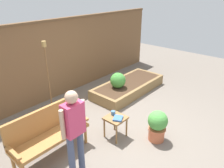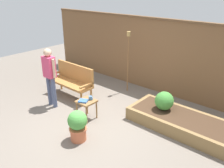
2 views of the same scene
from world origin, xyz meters
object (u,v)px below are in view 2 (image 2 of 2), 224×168
at_px(book_on_table, 83,101).
at_px(shrub_near_bench, 164,101).
at_px(potted_boxwood, 78,125).
at_px(cup_on_table, 91,98).
at_px(tiki_torch, 128,52).
at_px(garden_bench, 72,78).
at_px(side_table, 87,104).
at_px(person_by_bench, 50,73).

height_order(book_on_table, shrub_near_bench, shrub_near_bench).
distance_m(book_on_table, potted_boxwood, 0.81).
bearing_deg(cup_on_table, tiki_torch, 99.14).
height_order(garden_bench, tiki_torch, tiki_torch).
xyz_separation_m(cup_on_table, potted_boxwood, (0.44, -0.80, -0.16)).
relative_size(side_table, tiki_torch, 0.27).
bearing_deg(side_table, person_by_bench, -173.00).
bearing_deg(garden_bench, shrub_near_bench, 11.14).
relative_size(potted_boxwood, person_by_bench, 0.43).
xyz_separation_m(garden_bench, shrub_near_bench, (2.63, 0.52, -0.03)).
bearing_deg(potted_boxwood, person_by_bench, 161.27).
bearing_deg(cup_on_table, garden_bench, 158.25).
relative_size(cup_on_table, book_on_table, 0.60).
distance_m(garden_bench, side_table, 1.36).
relative_size(book_on_table, shrub_near_bench, 0.47).
bearing_deg(side_table, cup_on_table, 67.95).
height_order(shrub_near_bench, tiki_torch, tiki_torch).
height_order(book_on_table, tiki_torch, tiki_torch).
bearing_deg(person_by_bench, tiki_torch, 66.05).
distance_m(cup_on_table, tiki_torch, 1.97).
distance_m(shrub_near_bench, person_by_bench, 2.91).
relative_size(garden_bench, potted_boxwood, 2.15).
xyz_separation_m(potted_boxwood, shrub_near_bench, (0.94, 1.82, 0.15)).
bearing_deg(book_on_table, tiki_torch, 70.22).
bearing_deg(cup_on_table, shrub_near_bench, 36.36).
height_order(potted_boxwood, shrub_near_bench, shrub_near_bench).
bearing_deg(person_by_bench, garden_bench, 93.30).
bearing_deg(shrub_near_bench, potted_boxwood, -117.35).
bearing_deg(tiki_torch, book_on_table, -83.34).
bearing_deg(shrub_near_bench, cup_on_table, -143.64).
height_order(book_on_table, person_by_bench, person_by_bench).
bearing_deg(potted_boxwood, shrub_near_bench, 62.65).
distance_m(cup_on_table, potted_boxwood, 0.93).
distance_m(garden_bench, person_by_bench, 0.84).
bearing_deg(tiki_torch, cup_on_table, -80.86).
bearing_deg(tiki_torch, garden_bench, -126.04).
bearing_deg(potted_boxwood, side_table, 124.42).
xyz_separation_m(garden_bench, book_on_table, (1.19, -0.68, -0.05)).
height_order(garden_bench, potted_boxwood, garden_bench).
relative_size(garden_bench, tiki_torch, 0.80).
relative_size(shrub_near_bench, tiki_torch, 0.24).
xyz_separation_m(potted_boxwood, person_by_bench, (-1.65, 0.56, 0.57)).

